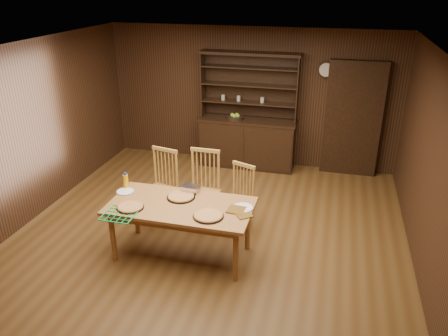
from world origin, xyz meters
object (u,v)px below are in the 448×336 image
(china_hutch, at_px, (247,136))
(juice_bottle, at_px, (126,181))
(chair_center, at_px, (204,185))
(dining_table, at_px, (181,210))
(chair_right, at_px, (240,195))
(chair_left, at_px, (163,182))

(china_hutch, xyz_separation_m, juice_bottle, (-1.09, -2.90, 0.26))
(chair_center, bearing_deg, dining_table, -90.42)
(chair_center, distance_m, juice_bottle, 1.14)
(china_hutch, xyz_separation_m, dining_table, (-0.21, -3.17, 0.07))
(chair_center, xyz_separation_m, chair_right, (0.55, 0.00, -0.09))
(china_hutch, relative_size, chair_right, 2.24)
(dining_table, relative_size, chair_left, 1.67)
(china_hutch, bearing_deg, chair_right, -80.89)
(china_hutch, relative_size, chair_left, 1.97)
(chair_right, bearing_deg, chair_center, -158.61)
(china_hutch, relative_size, dining_table, 1.18)
(china_hutch, distance_m, chair_center, 2.26)
(chair_left, height_order, juice_bottle, chair_left)
(dining_table, distance_m, chair_center, 0.92)
(chair_right, xyz_separation_m, juice_bottle, (-1.45, -0.65, 0.34))
(chair_right, bearing_deg, dining_table, -100.67)
(china_hutch, xyz_separation_m, chair_right, (0.36, -2.25, -0.08))
(dining_table, distance_m, chair_left, 1.07)
(china_hutch, distance_m, juice_bottle, 3.11)
(chair_center, bearing_deg, chair_right, 1.14)
(chair_left, xyz_separation_m, juice_bottle, (-0.28, -0.61, 0.27))
(china_hutch, height_order, chair_center, china_hutch)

